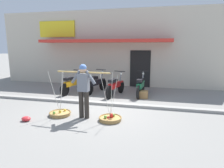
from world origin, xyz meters
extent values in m
plane|color=gray|center=(0.00, 0.00, 0.00)|extent=(90.00, 90.00, 0.00)
cube|color=gray|center=(0.00, 0.70, 0.05)|extent=(20.00, 0.24, 0.10)
cylinder|color=#2D2823|center=(-0.23, -0.80, 0.43)|extent=(0.15, 0.15, 0.86)
cylinder|color=#2D2823|center=(-0.41, -0.80, 0.43)|extent=(0.15, 0.15, 0.86)
cube|color=slate|center=(-0.32, -0.80, 1.13)|extent=(0.35, 0.21, 0.54)
sphere|color=tan|center=(-0.32, -0.80, 1.53)|extent=(0.21, 0.21, 0.21)
sphere|color=#4C70B2|center=(-0.32, -0.80, 1.58)|extent=(0.22, 0.22, 0.22)
cylinder|color=slate|center=(-0.08, -0.81, 1.30)|extent=(0.34, 0.10, 0.43)
cylinder|color=slate|center=(-0.56, -0.79, 1.30)|extent=(0.34, 0.10, 0.43)
cylinder|color=tan|center=(-0.32, -0.80, 1.45)|extent=(1.71, 0.11, 0.04)
cylinder|color=#B2894C|center=(0.53, -0.83, 0.04)|extent=(0.66, 0.66, 0.09)
torus|color=olive|center=(0.53, -0.83, 0.10)|extent=(0.70, 0.70, 0.05)
sphere|color=#AB1F1B|center=(0.54, -0.82, 0.13)|extent=(0.08, 0.08, 0.08)
sphere|color=#74B445|center=(0.40, -0.92, 0.14)|extent=(0.10, 0.10, 0.10)
sphere|color=#AD1F1B|center=(0.58, -0.82, 0.13)|extent=(0.09, 0.09, 0.09)
sphere|color=#72B143|center=(0.60, -0.71, 0.14)|extent=(0.10, 0.10, 0.10)
sphere|color=red|center=(0.58, -0.90, 0.20)|extent=(0.10, 0.10, 0.10)
sphere|color=#AE201B|center=(0.52, -1.05, 0.18)|extent=(0.08, 0.08, 0.08)
cylinder|color=silver|center=(0.53, -0.68, 0.77)|extent=(0.01, 0.31, 1.36)
cylinder|color=silver|center=(0.40, -0.91, 0.77)|extent=(0.27, 0.16, 1.36)
cylinder|color=silver|center=(0.66, -0.91, 0.77)|extent=(0.27, 0.16, 1.36)
cylinder|color=#B2894C|center=(-1.17, -0.77, 0.04)|extent=(0.66, 0.66, 0.09)
torus|color=olive|center=(-1.17, -0.77, 0.10)|extent=(0.70, 0.70, 0.05)
sphere|color=#70AD42|center=(-1.29, -0.94, 0.14)|extent=(0.09, 0.09, 0.09)
sphere|color=gold|center=(-1.09, -0.59, 0.13)|extent=(0.08, 0.08, 0.08)
sphere|color=gold|center=(-1.17, -0.77, 0.14)|extent=(0.09, 0.09, 0.09)
cylinder|color=silver|center=(-1.17, -0.62, 0.77)|extent=(0.01, 0.31, 1.36)
cylinder|color=silver|center=(-1.31, -0.84, 0.77)|extent=(0.27, 0.16, 1.36)
cylinder|color=silver|center=(-1.04, -0.84, 0.77)|extent=(0.27, 0.16, 1.36)
cylinder|color=black|center=(-1.93, 2.80, 0.29)|extent=(0.21, 0.58, 0.58)
cylinder|color=black|center=(-2.20, 1.59, 0.29)|extent=(0.21, 0.58, 0.58)
cube|color=orange|center=(-1.93, 2.80, 0.55)|extent=(0.20, 0.30, 0.06)
cube|color=orange|center=(-2.09, 2.10, 0.51)|extent=(0.39, 0.92, 0.24)
cube|color=black|center=(-2.13, 1.92, 0.75)|extent=(0.34, 0.59, 0.12)
cylinder|color=slate|center=(-1.95, 2.70, 0.68)|extent=(0.12, 0.30, 0.76)
cylinder|color=black|center=(-1.97, 2.62, 1.07)|extent=(0.53, 0.15, 0.04)
sphere|color=silver|center=(-1.93, 2.78, 0.93)|extent=(0.11, 0.11, 0.11)
cylinder|color=black|center=(-0.88, 3.19, 0.29)|extent=(0.22, 0.58, 0.58)
cylinder|color=black|center=(-1.17, 1.99, 0.29)|extent=(0.22, 0.58, 0.58)
cube|color=black|center=(-0.88, 3.19, 0.55)|extent=(0.20, 0.31, 0.06)
cube|color=black|center=(-1.05, 2.49, 0.51)|extent=(0.41, 0.92, 0.24)
cube|color=black|center=(-1.09, 2.32, 0.75)|extent=(0.35, 0.60, 0.12)
cylinder|color=slate|center=(-0.90, 3.10, 0.68)|extent=(0.13, 0.30, 0.76)
cylinder|color=black|center=(-0.92, 3.02, 1.07)|extent=(0.53, 0.16, 0.04)
sphere|color=silver|center=(-0.88, 3.17, 0.93)|extent=(0.11, 0.11, 0.11)
cylinder|color=black|center=(0.16, 2.80, 0.29)|extent=(0.20, 0.58, 0.58)
cylinder|color=black|center=(-0.10, 1.59, 0.29)|extent=(0.20, 0.58, 0.58)
cube|color=red|center=(0.16, 2.80, 0.55)|extent=(0.20, 0.30, 0.06)
cube|color=red|center=(0.00, 2.10, 0.51)|extent=(0.38, 0.92, 0.24)
cube|color=black|center=(-0.03, 1.92, 0.75)|extent=(0.33, 0.59, 0.12)
cylinder|color=slate|center=(0.13, 2.70, 0.68)|extent=(0.12, 0.30, 0.76)
cylinder|color=black|center=(0.12, 2.63, 1.07)|extent=(0.54, 0.15, 0.04)
sphere|color=silver|center=(0.15, 2.78, 0.93)|extent=(0.11, 0.11, 0.11)
cylinder|color=black|center=(1.17, 3.11, 0.29)|extent=(0.12, 0.58, 0.58)
cylinder|color=black|center=(1.09, 1.87, 0.29)|extent=(0.12, 0.58, 0.58)
cube|color=#19663D|center=(1.17, 3.11, 0.55)|extent=(0.16, 0.29, 0.06)
cube|color=#19663D|center=(1.12, 2.39, 0.51)|extent=(0.26, 0.91, 0.24)
cube|color=black|center=(1.11, 2.21, 0.75)|extent=(0.26, 0.57, 0.12)
cylinder|color=slate|center=(1.17, 3.01, 0.68)|extent=(0.08, 0.30, 0.76)
cylinder|color=black|center=(1.16, 2.93, 1.07)|extent=(0.54, 0.07, 0.04)
sphere|color=silver|center=(1.17, 3.09, 0.93)|extent=(0.11, 0.11, 0.11)
cube|color=beige|center=(-1.06, 6.97, 2.10)|extent=(13.00, 5.00, 4.20)
cube|color=red|center=(-1.06, 3.97, 2.50)|extent=(7.15, 1.00, 0.16)
cube|color=yellow|center=(-3.99, 4.42, 3.20)|extent=(2.20, 0.08, 0.90)
cube|color=black|center=(0.89, 4.45, 1.00)|extent=(1.10, 0.06, 2.00)
ellipsoid|color=red|center=(-1.93, -1.46, 0.07)|extent=(0.28, 0.22, 0.14)
cube|color=olive|center=(1.26, 2.06, 0.16)|extent=(0.44, 0.36, 0.32)
camera|label=1|loc=(1.92, -6.31, 2.22)|focal=31.51mm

